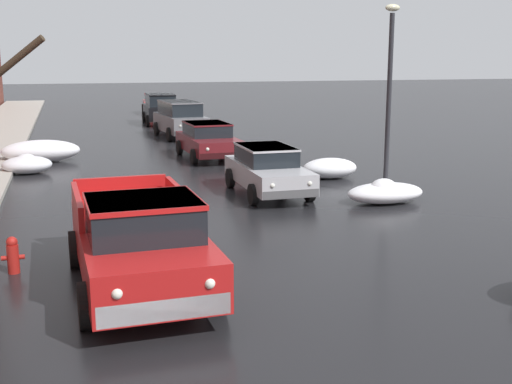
# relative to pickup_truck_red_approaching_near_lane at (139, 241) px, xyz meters

# --- Properties ---
(snow_bank_near_corner_left) EXTENTS (2.95, 1.47, 0.85)m
(snow_bank_near_corner_left) POSITION_rel_pickup_truck_red_approaching_near_lane_xyz_m (-2.12, 15.32, -0.46)
(snow_bank_near_corner_left) COLOR white
(snow_bank_near_corner_left) RESTS_ON ground
(snow_bank_along_left_kerb) EXTENTS (1.87, 1.24, 0.67)m
(snow_bank_along_left_kerb) POSITION_rel_pickup_truck_red_approaching_near_lane_xyz_m (7.27, 9.03, -0.55)
(snow_bank_along_left_kerb) COLOR white
(snow_bank_along_left_kerb) RESTS_ON ground
(snow_bank_near_corner_right) EXTENTS (2.23, 1.20, 0.71)m
(snow_bank_near_corner_right) POSITION_rel_pickup_truck_red_approaching_near_lane_xyz_m (7.31, 5.04, -0.58)
(snow_bank_near_corner_right) COLOR white
(snow_bank_near_corner_right) RESTS_ON ground
(snow_bank_along_right_kerb) EXTENTS (1.69, 1.26, 0.69)m
(snow_bank_along_right_kerb) POSITION_rel_pickup_truck_red_approaching_near_lane_xyz_m (-2.50, 12.78, -0.57)
(snow_bank_along_right_kerb) COLOR white
(snow_bank_along_right_kerb) RESTS_ON ground
(pickup_truck_red_approaching_near_lane) EXTENTS (2.38, 5.18, 1.76)m
(pickup_truck_red_approaching_near_lane) POSITION_rel_pickup_truck_red_approaching_near_lane_xyz_m (0.00, 0.00, 0.00)
(pickup_truck_red_approaching_near_lane) COLOR red
(pickup_truck_red_approaching_near_lane) RESTS_ON ground
(sedan_silver_parked_kerbside_close) EXTENTS (1.84, 4.23, 1.42)m
(sedan_silver_parked_kerbside_close) POSITION_rel_pickup_truck_red_approaching_near_lane_xyz_m (4.53, 7.15, -0.13)
(sedan_silver_parked_kerbside_close) COLOR #B7B7BC
(sedan_silver_parked_kerbside_close) RESTS_ON ground
(sedan_maroon_parked_kerbside_mid) EXTENTS (2.12, 4.47, 1.42)m
(sedan_maroon_parked_kerbside_mid) POSITION_rel_pickup_truck_red_approaching_near_lane_xyz_m (4.29, 14.45, -0.13)
(sedan_maroon_parked_kerbside_mid) COLOR maroon
(sedan_maroon_parked_kerbside_mid) RESTS_ON ground
(suv_grey_parked_far_down_block) EXTENTS (2.29, 4.68, 1.82)m
(suv_grey_parked_far_down_block) POSITION_rel_pickup_truck_red_approaching_near_lane_xyz_m (4.38, 21.57, 0.11)
(suv_grey_parked_far_down_block) COLOR slate
(suv_grey_parked_far_down_block) RESTS_ON ground
(suv_black_queued_behind_truck) EXTENTS (2.11, 4.35, 1.82)m
(suv_black_queued_behind_truck) POSITION_rel_pickup_truck_red_approaching_near_lane_xyz_m (4.35, 28.41, 0.10)
(suv_black_queued_behind_truck) COLOR black
(suv_black_queued_behind_truck) RESTS_ON ground
(sedan_red_at_far_intersection) EXTENTS (2.15, 4.08, 1.42)m
(sedan_red_at_far_intersection) POSITION_rel_pickup_truck_red_approaching_near_lane_xyz_m (5.05, 36.03, -0.13)
(sedan_red_at_far_intersection) COLOR red
(sedan_red_at_far_intersection) RESTS_ON ground
(fire_hydrant) EXTENTS (0.42, 0.22, 0.71)m
(fire_hydrant) POSITION_rel_pickup_truck_red_approaching_near_lane_xyz_m (-2.21, 1.57, -0.53)
(fire_hydrant) COLOR #B21E19
(fire_hydrant) RESTS_ON ground
(street_lamp_post) EXTENTS (0.44, 0.24, 5.44)m
(street_lamp_post) POSITION_rel_pickup_truck_red_approaching_near_lane_xyz_m (7.79, 5.95, 2.19)
(street_lamp_post) COLOR #28282D
(street_lamp_post) RESTS_ON ground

